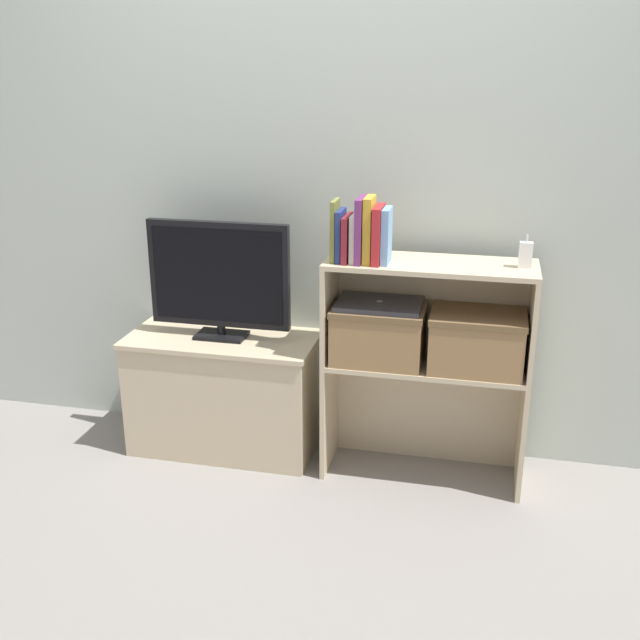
{
  "coord_description": "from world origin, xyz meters",
  "views": [
    {
      "loc": [
        0.66,
        -2.72,
        1.7
      ],
      "look_at": [
        0.0,
        0.16,
        0.67
      ],
      "focal_mm": 42.0,
      "sensor_mm": 36.0,
      "label": 1
    }
  ],
  "objects_px": {
    "book_ivory": "(354,238)",
    "book_navy": "(341,235)",
    "book_olive": "(335,230)",
    "laptop": "(379,304)",
    "storage_basket_left": "(379,331)",
    "book_plum": "(361,230)",
    "book_mustard": "(369,230)",
    "storage_basket_right": "(477,339)",
    "book_skyblue": "(386,236)",
    "baby_monitor": "(525,255)",
    "book_crimson": "(378,235)",
    "tv_stand": "(224,392)",
    "tv": "(219,277)",
    "book_maroon": "(347,238)"
  },
  "relations": [
    {
      "from": "laptop",
      "to": "book_olive",
      "type": "bearing_deg",
      "value": -168.5
    },
    {
      "from": "book_plum",
      "to": "laptop",
      "type": "xyz_separation_m",
      "value": [
        0.08,
        0.04,
        -0.31
      ]
    },
    {
      "from": "book_maroon",
      "to": "laptop",
      "type": "xyz_separation_m",
      "value": [
        0.13,
        0.04,
        -0.27
      ]
    },
    {
      "from": "book_crimson",
      "to": "tv_stand",
      "type": "bearing_deg",
      "value": 172.69
    },
    {
      "from": "book_mustard",
      "to": "storage_basket_left",
      "type": "distance_m",
      "value": 0.43
    },
    {
      "from": "book_crimson",
      "to": "storage_basket_left",
      "type": "bearing_deg",
      "value": 79.11
    },
    {
      "from": "book_maroon",
      "to": "book_mustard",
      "type": "distance_m",
      "value": 0.09
    },
    {
      "from": "book_plum",
      "to": "book_ivory",
      "type": "bearing_deg",
      "value": 180.0
    },
    {
      "from": "baby_monitor",
      "to": "storage_basket_right",
      "type": "xyz_separation_m",
      "value": [
        -0.16,
        -0.02,
        -0.35
      ]
    },
    {
      "from": "storage_basket_right",
      "to": "laptop",
      "type": "distance_m",
      "value": 0.41
    },
    {
      "from": "book_olive",
      "to": "laptop",
      "type": "relative_size",
      "value": 0.7
    },
    {
      "from": "book_mustard",
      "to": "storage_basket_right",
      "type": "bearing_deg",
      "value": 4.72
    },
    {
      "from": "book_maroon",
      "to": "book_crimson",
      "type": "bearing_deg",
      "value": 0.0
    },
    {
      "from": "tv_stand",
      "to": "book_ivory",
      "type": "height_order",
      "value": "book_ivory"
    },
    {
      "from": "storage_basket_left",
      "to": "storage_basket_right",
      "type": "xyz_separation_m",
      "value": [
        0.4,
        0.0,
        0.0
      ]
    },
    {
      "from": "storage_basket_left",
      "to": "laptop",
      "type": "relative_size",
      "value": 1.09
    },
    {
      "from": "book_olive",
      "to": "tv_stand",
      "type": "bearing_deg",
      "value": 170.35
    },
    {
      "from": "book_crimson",
      "to": "book_skyblue",
      "type": "distance_m",
      "value": 0.03
    },
    {
      "from": "baby_monitor",
      "to": "book_maroon",
      "type": "bearing_deg",
      "value": -175.7
    },
    {
      "from": "book_olive",
      "to": "tv",
      "type": "bearing_deg",
      "value": 170.51
    },
    {
      "from": "book_olive",
      "to": "book_crimson",
      "type": "bearing_deg",
      "value": 0.0
    },
    {
      "from": "book_crimson",
      "to": "storage_basket_left",
      "type": "relative_size",
      "value": 0.6
    },
    {
      "from": "book_ivory",
      "to": "book_mustard",
      "type": "height_order",
      "value": "book_mustard"
    },
    {
      "from": "book_navy",
      "to": "baby_monitor",
      "type": "relative_size",
      "value": 1.56
    },
    {
      "from": "tv_stand",
      "to": "book_plum",
      "type": "distance_m",
      "value": 1.02
    },
    {
      "from": "book_navy",
      "to": "storage_basket_right",
      "type": "height_order",
      "value": "book_navy"
    },
    {
      "from": "tv_stand",
      "to": "storage_basket_right",
      "type": "xyz_separation_m",
      "value": [
        1.1,
        -0.05,
        0.37
      ]
    },
    {
      "from": "book_maroon",
      "to": "book_crimson",
      "type": "distance_m",
      "value": 0.12
    },
    {
      "from": "storage_basket_left",
      "to": "storage_basket_right",
      "type": "height_order",
      "value": "same"
    },
    {
      "from": "book_mustard",
      "to": "storage_basket_right",
      "type": "height_order",
      "value": "book_mustard"
    },
    {
      "from": "book_maroon",
      "to": "storage_basket_right",
      "type": "height_order",
      "value": "book_maroon"
    },
    {
      "from": "book_skyblue",
      "to": "baby_monitor",
      "type": "distance_m",
      "value": 0.53
    },
    {
      "from": "book_crimson",
      "to": "book_mustard",
      "type": "bearing_deg",
      "value": 180.0
    },
    {
      "from": "book_plum",
      "to": "book_crimson",
      "type": "relative_size",
      "value": 1.14
    },
    {
      "from": "storage_basket_left",
      "to": "storage_basket_right",
      "type": "distance_m",
      "value": 0.4
    },
    {
      "from": "book_skyblue",
      "to": "baby_monitor",
      "type": "bearing_deg",
      "value": 5.55
    },
    {
      "from": "book_olive",
      "to": "book_ivory",
      "type": "bearing_deg",
      "value": 0.0
    },
    {
      "from": "book_ivory",
      "to": "laptop",
      "type": "relative_size",
      "value": 0.55
    },
    {
      "from": "book_mustard",
      "to": "book_skyblue",
      "type": "relative_size",
      "value": 1.19
    },
    {
      "from": "book_maroon",
      "to": "book_plum",
      "type": "height_order",
      "value": "book_plum"
    },
    {
      "from": "book_ivory",
      "to": "book_skyblue",
      "type": "bearing_deg",
      "value": 0.0
    },
    {
      "from": "book_olive",
      "to": "book_maroon",
      "type": "height_order",
      "value": "book_olive"
    },
    {
      "from": "book_maroon",
      "to": "book_navy",
      "type": "bearing_deg",
      "value": 180.0
    },
    {
      "from": "book_ivory",
      "to": "book_navy",
      "type": "bearing_deg",
      "value": 180.0
    },
    {
      "from": "tv_stand",
      "to": "book_olive",
      "type": "xyz_separation_m",
      "value": [
        0.53,
        -0.09,
        0.79
      ]
    },
    {
      "from": "book_maroon",
      "to": "laptop",
      "type": "distance_m",
      "value": 0.3
    },
    {
      "from": "tv",
      "to": "book_ivory",
      "type": "xyz_separation_m",
      "value": [
        0.6,
        -0.09,
        0.22
      ]
    },
    {
      "from": "tv",
      "to": "book_mustard",
      "type": "distance_m",
      "value": 0.72
    },
    {
      "from": "book_navy",
      "to": "storage_basket_left",
      "type": "xyz_separation_m",
      "value": [
        0.16,
        0.04,
        -0.4
      ]
    },
    {
      "from": "book_plum",
      "to": "storage_basket_left",
      "type": "height_order",
      "value": "book_plum"
    }
  ]
}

